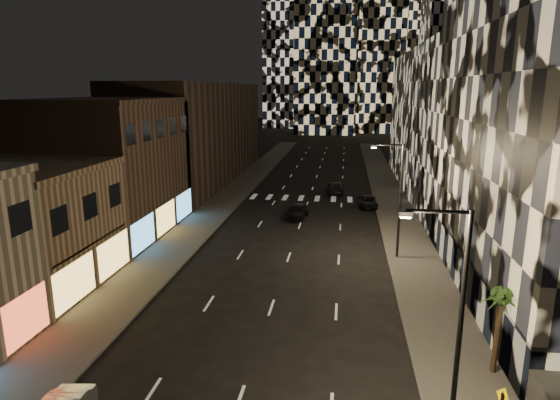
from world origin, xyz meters
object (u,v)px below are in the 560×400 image
(car_dark_rightlane, at_px, (368,202))
(streetlight_near, at_px, (455,311))
(streetlight_far, at_px, (397,193))
(palm_tree, at_px, (501,304))
(car_dark_oncoming, at_px, (336,188))
(car_dark_midlane, at_px, (298,211))

(car_dark_rightlane, bearing_deg, streetlight_near, -89.46)
(streetlight_far, height_order, palm_tree, streetlight_far)
(car_dark_oncoming, bearing_deg, car_dark_midlane, 75.00)
(car_dark_midlane, relative_size, palm_tree, 1.07)
(streetlight_far, distance_m, palm_tree, 15.82)
(car_dark_rightlane, xyz_separation_m, palm_tree, (4.50, -31.94, 3.00))
(streetlight_near, relative_size, car_dark_rightlane, 2.03)
(car_dark_rightlane, bearing_deg, car_dark_oncoming, 117.76)
(streetlight_near, xyz_separation_m, car_dark_rightlane, (-1.35, 36.54, -4.74))
(car_dark_midlane, distance_m, car_dark_oncoming, 13.16)
(streetlight_near, distance_m, palm_tree, 5.83)
(streetlight_near, height_order, car_dark_rightlane, streetlight_near)
(car_dark_rightlane, distance_m, palm_tree, 32.40)
(car_dark_oncoming, relative_size, car_dark_rightlane, 1.16)
(car_dark_oncoming, height_order, car_dark_rightlane, car_dark_oncoming)
(car_dark_rightlane, bearing_deg, car_dark_midlane, -143.67)
(streetlight_near, distance_m, car_dark_midlane, 32.27)
(streetlight_far, height_order, car_dark_midlane, streetlight_far)
(streetlight_near, height_order, car_dark_midlane, streetlight_near)
(streetlight_near, bearing_deg, car_dark_rightlane, 92.12)
(car_dark_midlane, xyz_separation_m, car_dark_rightlane, (7.50, 5.84, -0.15))
(car_dark_midlane, bearing_deg, palm_tree, -59.08)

